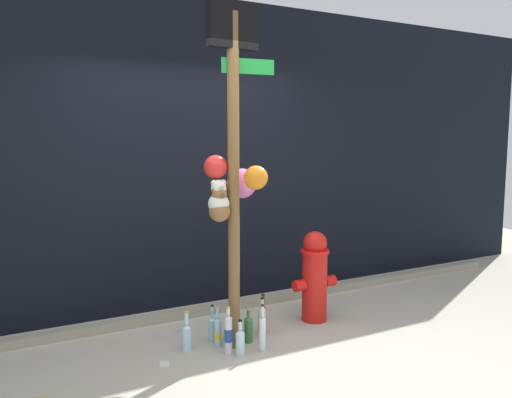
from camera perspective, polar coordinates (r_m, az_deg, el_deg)
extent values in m
plane|color=#ADA899|center=(4.32, -0.42, -17.05)|extent=(14.00, 14.00, 0.00)
cube|color=black|center=(5.33, -8.07, 4.97)|extent=(10.00, 0.20, 3.16)
cube|color=gray|center=(5.22, -6.13, -12.28)|extent=(8.00, 0.12, 0.08)
cylinder|color=brown|center=(4.14, -2.51, 1.48)|extent=(0.09, 0.09, 2.72)
cube|color=#198C33|center=(4.22, -0.89, 14.58)|extent=(0.44, 0.07, 0.12)
cube|color=black|center=(4.21, -2.61, 18.83)|extent=(0.45, 0.13, 0.36)
sphere|color=red|center=(4.13, -4.55, 3.59)|extent=(0.19, 0.19, 0.19)
sphere|color=#D66BB2|center=(4.34, -1.61, 1.75)|extent=(0.26, 0.26, 0.26)
sphere|color=orange|center=(4.04, -0.02, 2.39)|extent=(0.19, 0.19, 0.19)
sphere|color=brown|center=(4.09, -4.09, -1.36)|extent=(0.17, 0.17, 0.17)
sphere|color=brown|center=(4.07, -4.10, 0.48)|extent=(0.12, 0.12, 0.12)
sphere|color=brown|center=(4.05, -4.62, 0.97)|extent=(0.05, 0.05, 0.05)
sphere|color=brown|center=(4.08, -3.59, 1.02)|extent=(0.05, 0.05, 0.05)
sphere|color=brown|center=(4.02, -3.80, 0.40)|extent=(0.04, 0.04, 0.04)
sphere|color=silver|center=(4.09, -4.18, -0.55)|extent=(0.17, 0.17, 0.17)
sphere|color=silver|center=(4.07, -4.20, 1.30)|extent=(0.12, 0.12, 0.12)
sphere|color=silver|center=(4.05, -4.72, 1.79)|extent=(0.05, 0.05, 0.05)
sphere|color=silver|center=(4.09, -3.69, 1.84)|extent=(0.05, 0.05, 0.05)
sphere|color=#9D9992|center=(4.03, -3.89, 1.23)|extent=(0.04, 0.04, 0.04)
cylinder|color=red|center=(4.99, 6.54, -9.68)|extent=(0.24, 0.24, 0.66)
cylinder|color=red|center=(4.90, 6.60, -5.80)|extent=(0.27, 0.27, 0.03)
sphere|color=red|center=(4.89, 6.61, -4.91)|extent=(0.23, 0.23, 0.23)
cylinder|color=red|center=(4.89, 4.86, -9.61)|extent=(0.11, 0.11, 0.11)
cylinder|color=red|center=(5.08, 8.17, -9.02)|extent=(0.11, 0.11, 0.11)
cylinder|color=silver|center=(4.30, -3.10, -14.99)|extent=(0.06, 0.06, 0.30)
cone|color=silver|center=(4.24, -3.11, -12.97)|extent=(0.06, 0.06, 0.03)
cylinder|color=silver|center=(4.23, -3.11, -12.44)|extent=(0.03, 0.03, 0.06)
cylinder|color=#1E478C|center=(4.30, -3.10, -14.93)|extent=(0.07, 0.07, 0.11)
cylinder|color=gold|center=(4.22, -3.12, -11.99)|extent=(0.03, 0.03, 0.01)
cylinder|color=silver|center=(4.61, 0.68, -13.73)|extent=(0.07, 0.07, 0.26)
cone|color=silver|center=(4.56, 0.68, -12.06)|extent=(0.07, 0.07, 0.03)
cylinder|color=silver|center=(4.54, 0.68, -11.49)|extent=(0.03, 0.03, 0.07)
cylinder|color=#D8C64C|center=(4.61, 0.68, -13.95)|extent=(0.07, 0.07, 0.10)
cylinder|color=black|center=(4.53, 0.68, -11.02)|extent=(0.03, 0.03, 0.01)
cylinder|color=#B2DBEA|center=(4.41, -7.73, -15.20)|extent=(0.08, 0.08, 0.20)
cone|color=#B2DBEA|center=(4.37, -7.76, -13.82)|extent=(0.08, 0.08, 0.03)
cylinder|color=#B2DBEA|center=(4.35, -7.77, -13.05)|extent=(0.04, 0.04, 0.09)
cylinder|color=gold|center=(4.33, -7.78, -12.39)|extent=(0.04, 0.04, 0.01)
cylinder|color=#93CCE0|center=(4.57, -4.88, -14.39)|extent=(0.07, 0.07, 0.19)
cone|color=#93CCE0|center=(4.54, -4.90, -13.13)|extent=(0.07, 0.07, 0.03)
cylinder|color=#93CCE0|center=(4.52, -4.91, -12.40)|extent=(0.03, 0.03, 0.09)
cylinder|color=black|center=(4.50, -4.91, -11.77)|extent=(0.03, 0.03, 0.01)
cylinder|color=brown|center=(4.73, 0.80, -13.34)|extent=(0.06, 0.06, 0.23)
cone|color=brown|center=(4.69, 0.80, -11.88)|extent=(0.06, 0.06, 0.02)
cylinder|color=brown|center=(4.67, 0.80, -11.24)|extent=(0.03, 0.03, 0.09)
cylinder|color=black|center=(4.65, 0.80, -10.66)|extent=(0.03, 0.03, 0.01)
cylinder|color=#93CCE0|center=(4.46, -4.30, -14.71)|extent=(0.06, 0.06, 0.22)
cone|color=#93CCE0|center=(4.41, -4.31, -13.21)|extent=(0.06, 0.06, 0.02)
cylinder|color=#93CCE0|center=(4.39, -4.32, -12.57)|extent=(0.03, 0.03, 0.08)
cylinder|color=#D8C64C|center=(4.47, -4.29, -14.97)|extent=(0.06, 0.06, 0.08)
cylinder|color=gold|center=(4.38, -4.32, -11.98)|extent=(0.03, 0.03, 0.01)
cylinder|color=#337038|center=(4.53, -0.85, -14.48)|extent=(0.07, 0.07, 0.20)
cone|color=#337038|center=(4.48, -0.85, -13.09)|extent=(0.07, 0.07, 0.03)
cylinder|color=#337038|center=(4.47, -0.85, -12.58)|extent=(0.03, 0.03, 0.06)
cylinder|color=gold|center=(4.46, -0.85, -12.18)|extent=(0.03, 0.03, 0.01)
cylinder|color=#B2DBEA|center=(4.63, -2.16, -13.45)|extent=(0.07, 0.07, 0.28)
cone|color=#B2DBEA|center=(4.58, -2.17, -11.63)|extent=(0.07, 0.07, 0.03)
cylinder|color=#B2DBEA|center=(4.56, -2.17, -10.98)|extent=(0.02, 0.02, 0.08)
cylinder|color=#D8C64C|center=(4.64, -2.16, -13.73)|extent=(0.07, 0.07, 0.08)
cylinder|color=black|center=(4.55, -2.17, -10.41)|extent=(0.03, 0.03, 0.01)
cylinder|color=#B2DBEA|center=(4.28, -1.78, -15.89)|extent=(0.07, 0.07, 0.18)
cone|color=#B2DBEA|center=(4.24, -1.79, -14.55)|extent=(0.07, 0.07, 0.03)
cylinder|color=#B2DBEA|center=(4.23, -1.79, -13.92)|extent=(0.03, 0.03, 0.07)
cylinder|color=black|center=(4.21, -1.79, -13.40)|extent=(0.03, 0.03, 0.01)
cylinder|color=#93CCE0|center=(4.52, -2.21, -14.67)|extent=(0.07, 0.07, 0.18)
cone|color=#93CCE0|center=(4.48, -2.22, -13.43)|extent=(0.07, 0.07, 0.03)
cylinder|color=#93CCE0|center=(4.46, -2.22, -12.73)|extent=(0.03, 0.03, 0.09)
cylinder|color=#1E478C|center=(4.52, -2.21, -14.86)|extent=(0.07, 0.07, 0.06)
cylinder|color=gold|center=(4.44, -2.22, -12.11)|extent=(0.03, 0.03, 0.01)
cylinder|color=silver|center=(4.35, 0.72, -14.93)|extent=(0.06, 0.06, 0.27)
cone|color=silver|center=(4.30, 0.72, -13.13)|extent=(0.06, 0.06, 0.02)
cylinder|color=silver|center=(4.28, 0.72, -12.42)|extent=(0.02, 0.02, 0.09)
cylinder|color=black|center=(4.26, 0.72, -11.77)|extent=(0.03, 0.03, 0.01)
cube|color=silver|center=(4.23, -10.17, -17.63)|extent=(0.10, 0.12, 0.01)
cube|color=#8C99B2|center=(4.84, -8.58, -14.35)|extent=(0.08, 0.08, 0.01)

